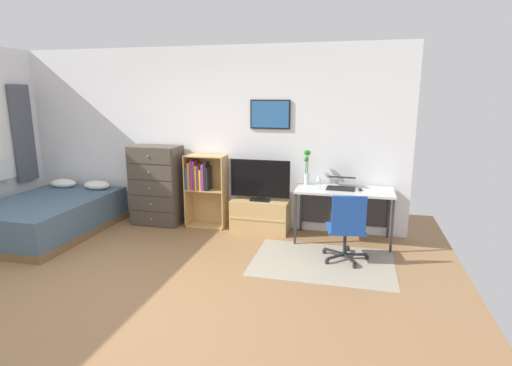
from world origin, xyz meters
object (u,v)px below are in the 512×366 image
object	(u,v)px
television	(260,180)
laptop	(341,183)
bed	(49,216)
computer_mouse	(360,189)
bookshelf	(203,184)
dresser	(157,185)
desk	(344,197)
wine_glass	(319,179)
tv_stand	(260,216)
bamboo_vase	(307,168)
office_chair	(347,226)

from	to	relation	value
television	laptop	bearing A→B (deg)	-0.72
bed	computer_mouse	xyz separation A→B (m)	(4.40, 0.68, 0.50)
bookshelf	dresser	bearing A→B (deg)	-175.08
laptop	computer_mouse	distance (m)	0.28
desk	wine_glass	size ratio (longest dim) A/B	7.25
television	desk	xyz separation A→B (m)	(1.21, -0.01, -0.17)
desk	computer_mouse	distance (m)	0.27
tv_stand	laptop	xyz separation A→B (m)	(1.16, -0.04, 0.57)
bookshelf	television	world-z (taller)	bookshelf
computer_mouse	wine_glass	distance (m)	0.57
television	wine_glass	xyz separation A→B (m)	(0.86, -0.11, 0.09)
desk	laptop	world-z (taller)	laptop
bookshelf	tv_stand	xyz separation A→B (m)	(0.91, -0.05, -0.42)
dresser	desk	xyz separation A→B (m)	(2.86, -0.02, -0.00)
bamboo_vase	wine_glass	xyz separation A→B (m)	(0.20, -0.21, -0.10)
television	laptop	size ratio (longest dim) A/B	2.11
laptop	computer_mouse	size ratio (longest dim) A/B	4.02
laptop	wine_glass	distance (m)	0.32
television	bamboo_vase	distance (m)	0.70
dresser	television	world-z (taller)	dresser
dresser	computer_mouse	size ratio (longest dim) A/B	11.82
tv_stand	television	distance (m)	0.54
wine_glass	desk	bearing A→B (deg)	16.53
dresser	office_chair	xyz separation A→B (m)	(2.93, -0.84, -0.16)
bookshelf	bed	bearing A→B (deg)	-157.36
dresser	wine_glass	distance (m)	2.53
bed	bookshelf	size ratio (longest dim) A/B	1.85
dresser	bookshelf	distance (m)	0.75
dresser	office_chair	world-z (taller)	dresser
bookshelf	computer_mouse	size ratio (longest dim) A/B	10.65
bed	bamboo_vase	distance (m)	3.83
bookshelf	desk	size ratio (longest dim) A/B	0.85
television	bamboo_vase	bearing A→B (deg)	8.59
bamboo_vase	tv_stand	bearing A→B (deg)	-173.31
bookshelf	office_chair	size ratio (longest dim) A/B	1.29
computer_mouse	television	bearing A→B (deg)	175.13
bookshelf	television	size ratio (longest dim) A/B	1.26
computer_mouse	tv_stand	bearing A→B (deg)	174.23
desk	laptop	xyz separation A→B (m)	(-0.05, -0.00, 0.19)
tv_stand	television	world-z (taller)	television
bed	bamboo_vase	xyz separation A→B (m)	(3.65, 0.90, 0.71)
television	bamboo_vase	xyz separation A→B (m)	(0.66, 0.10, 0.19)
dresser	bookshelf	xyz separation A→B (m)	(0.74, 0.06, 0.04)
dresser	computer_mouse	bearing A→B (deg)	-2.38
tv_stand	computer_mouse	xyz separation A→B (m)	(1.41, -0.14, 0.52)
dresser	computer_mouse	distance (m)	3.07
bookshelf	laptop	world-z (taller)	bookshelf
tv_stand	office_chair	world-z (taller)	office_chair
computer_mouse	office_chair	bearing A→B (deg)	-101.06
dresser	television	distance (m)	1.66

